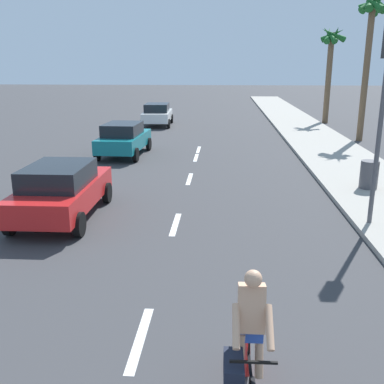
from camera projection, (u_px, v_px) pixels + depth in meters
ground_plane at (195, 162)px, 20.05m from camera, size 160.00×160.00×0.00m
sidewalk_strip at (334, 154)px, 21.50m from camera, size 3.60×80.00×0.14m
lane_stripe_2 at (140, 338)px, 7.12m from camera, size 0.16×1.80×0.01m
lane_stripe_3 at (175, 224)px, 12.22m from camera, size 0.16×1.80×0.01m
lane_stripe_4 at (189, 179)px, 17.08m from camera, size 0.16×1.80×0.01m
lane_stripe_5 at (196, 158)px, 21.01m from camera, size 0.16×1.80×0.01m
lane_stripe_6 at (199, 150)px, 22.99m from camera, size 0.16×1.80×0.01m
cyclist at (247, 344)px, 5.59m from camera, size 0.63×1.71×1.82m
parked_car_red at (61, 189)px, 12.54m from camera, size 2.03×4.32×1.57m
parked_car_teal at (124, 138)px, 21.28m from camera, size 2.09×4.30×1.57m
parked_car_white at (157, 114)px, 31.93m from camera, size 2.16×4.43×1.57m
palm_tree_far at (371, 27)px, 24.03m from camera, size 1.71×1.83×8.14m
palm_tree_distant at (330, 52)px, 32.12m from camera, size 1.92×1.81×7.04m
trash_bin_far at (369, 175)px, 15.18m from camera, size 0.60×0.60×0.95m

